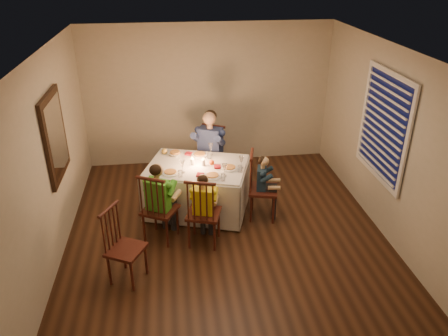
{
  "coord_description": "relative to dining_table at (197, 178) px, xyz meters",
  "views": [
    {
      "loc": [
        -0.7,
        -5.23,
        3.67
      ],
      "look_at": [
        -0.01,
        0.15,
        0.97
      ],
      "focal_mm": 35.0,
      "sensor_mm": 36.0,
      "label": 1
    }
  ],
  "objects": [
    {
      "name": "ceiling",
      "position": [
        0.35,
        -0.68,
        2.04
      ],
      "size": [
        5.0,
        5.0,
        0.0
      ],
      "primitive_type": "plane",
      "color": "white",
      "rests_on": "wall_back"
    },
    {
      "name": "squash",
      "position": [
        -0.48,
        0.48,
        0.27
      ],
      "size": [
        0.09,
        0.09,
        0.09
      ],
      "primitive_type": "sphere",
      "color": "gold",
      "rests_on": "dining_table"
    },
    {
      "name": "window_blinds",
      "position": [
        2.56,
        -0.58,
        0.94
      ],
      "size": [
        0.07,
        1.34,
        1.54
      ],
      "color": "black",
      "rests_on": "wall_right"
    },
    {
      "name": "chair_near_left",
      "position": [
        -0.57,
        -0.71,
        -0.56
      ],
      "size": [
        0.58,
        0.57,
        1.06
      ],
      "primitive_type": null,
      "rotation": [
        0.0,
        0.0,
        2.67
      ],
      "color": "black",
      "rests_on": "ground"
    },
    {
      "name": "child_green",
      "position": [
        -0.57,
        -0.71,
        -0.56
      ],
      "size": [
        0.54,
        0.53,
        1.18
      ],
      "primitive_type": null,
      "rotation": [
        0.0,
        0.0,
        2.67
      ],
      "color": "green",
      "rests_on": "ground"
    },
    {
      "name": "serving_bowl",
      "position": [
        -0.31,
        0.39,
        0.25
      ],
      "size": [
        0.28,
        0.28,
        0.05
      ],
      "primitive_type": "imported",
      "rotation": [
        0.0,
        0.0,
        -0.6
      ],
      "color": "white",
      "rests_on": "dining_table"
    },
    {
      "name": "adult",
      "position": [
        0.27,
        0.77,
        -0.56
      ],
      "size": [
        0.68,
        0.66,
        1.36
      ],
      "primitive_type": null,
      "rotation": [
        0.0,
        0.0,
        -0.47
      ],
      "color": "navy",
      "rests_on": "ground"
    },
    {
      "name": "setting_yellow",
      "position": [
        0.19,
        -0.41,
        0.23
      ],
      "size": [
        0.33,
        0.33,
        0.02
      ],
      "primitive_type": "cylinder",
      "rotation": [
        0.0,
        0.0,
        -0.3
      ],
      "color": "white",
      "rests_on": "dining_table"
    },
    {
      "name": "setting_teal",
      "position": [
        0.47,
        -0.18,
        0.23
      ],
      "size": [
        0.33,
        0.33,
        0.02
      ],
      "primitive_type": "cylinder",
      "rotation": [
        0.0,
        0.0,
        -0.3
      ],
      "color": "white",
      "rests_on": "dining_table"
    },
    {
      "name": "chair_near_right",
      "position": [
        0.02,
        -0.88,
        -0.56
      ],
      "size": [
        0.54,
        0.52,
        1.06
      ],
      "primitive_type": null,
      "rotation": [
        0.0,
        0.0,
        2.86
      ],
      "color": "black",
      "rests_on": "ground"
    },
    {
      "name": "setting_adult",
      "position": [
        0.07,
        0.35,
        0.23
      ],
      "size": [
        0.33,
        0.33,
        0.02
      ],
      "primitive_type": "cylinder",
      "rotation": [
        0.0,
        0.0,
        -0.3
      ],
      "color": "white",
      "rests_on": "dining_table"
    },
    {
      "name": "child_teal",
      "position": [
        0.96,
        -0.32,
        -0.56
      ],
      "size": [
        0.36,
        0.38,
        1.01
      ],
      "primitive_type": null,
      "rotation": [
        0.0,
        0.0,
        1.33
      ],
      "color": "#182B3D",
      "rests_on": "ground"
    },
    {
      "name": "wall_mirror",
      "position": [
        -1.87,
        -0.38,
        0.94
      ],
      "size": [
        0.06,
        0.95,
        1.15
      ],
      "color": "black",
      "rests_on": "wall_left"
    },
    {
      "name": "chair_end",
      "position": [
        0.96,
        -0.32,
        -0.56
      ],
      "size": [
        0.51,
        0.52,
        1.06
      ],
      "primitive_type": null,
      "rotation": [
        0.0,
        0.0,
        1.33
      ],
      "color": "black",
      "rests_on": "ground"
    },
    {
      "name": "chair_extra",
      "position": [
        -0.98,
        -1.53,
        -0.56
      ],
      "size": [
        0.54,
        0.55,
        1.0
      ],
      "primitive_type": null,
      "rotation": [
        0.0,
        0.0,
        1.09
      ],
      "color": "black",
      "rests_on": "ground"
    },
    {
      "name": "wall_left",
      "position": [
        -1.9,
        -0.68,
        0.74
      ],
      "size": [
        0.02,
        5.0,
        2.6
      ],
      "primitive_type": "cube",
      "color": "#BEB4A2",
      "rests_on": "ground"
    },
    {
      "name": "candle_left",
      "position": [
        -0.07,
        0.02,
        0.27
      ],
      "size": [
        0.06,
        0.06,
        0.1
      ],
      "primitive_type": "cylinder",
      "color": "white",
      "rests_on": "dining_table"
    },
    {
      "name": "dining_table",
      "position": [
        0.0,
        0.0,
        0.0
      ],
      "size": [
        1.75,
        1.48,
        0.75
      ],
      "rotation": [
        0.0,
        0.0,
        -0.3
      ],
      "color": "silver",
      "rests_on": "ground"
    },
    {
      "name": "candle_right",
      "position": [
        0.1,
        -0.03,
        0.27
      ],
      "size": [
        0.06,
        0.06,
        0.1
      ],
      "primitive_type": "cylinder",
      "color": "white",
      "rests_on": "dining_table"
    },
    {
      "name": "wall_back",
      "position": [
        0.35,
        1.82,
        0.74
      ],
      "size": [
        4.5,
        0.02,
        2.6
      ],
      "primitive_type": "cube",
      "color": "#BEB4A2",
      "rests_on": "ground"
    },
    {
      "name": "wall_right",
      "position": [
        2.6,
        -0.68,
        0.74
      ],
      "size": [
        0.02,
        5.0,
        2.6
      ],
      "primitive_type": "cube",
      "color": "#BEB4A2",
      "rests_on": "ground"
    },
    {
      "name": "orange_fruit",
      "position": [
        0.22,
        -0.02,
        0.26
      ],
      "size": [
        0.08,
        0.08,
        0.08
      ],
      "primitive_type": "sphere",
      "color": "#F45C14",
      "rests_on": "dining_table"
    },
    {
      "name": "chair_adult",
      "position": [
        0.27,
        0.77,
        -0.56
      ],
      "size": [
        0.58,
        0.57,
        1.06
      ],
      "primitive_type": null,
      "rotation": [
        0.0,
        0.0,
        -0.47
      ],
      "color": "black",
      "rests_on": "ground"
    },
    {
      "name": "setting_green",
      "position": [
        -0.4,
        -0.22,
        0.23
      ],
      "size": [
        0.33,
        0.33,
        0.02
      ],
      "primitive_type": "cylinder",
      "rotation": [
        0.0,
        0.0,
        -0.3
      ],
      "color": "white",
      "rests_on": "dining_table"
    },
    {
      "name": "ground",
      "position": [
        0.35,
        -0.68,
        -0.56
      ],
      "size": [
        5.0,
        5.0,
        0.0
      ],
      "primitive_type": "plane",
      "color": "black",
      "rests_on": "ground"
    },
    {
      "name": "child_yellow",
      "position": [
        0.02,
        -0.88,
        -0.56
      ],
      "size": [
        0.43,
        0.41,
        1.07
      ],
      "primitive_type": null,
      "rotation": [
        0.0,
        0.0,
        2.86
      ],
      "color": "yellow",
      "rests_on": "ground"
    }
  ]
}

